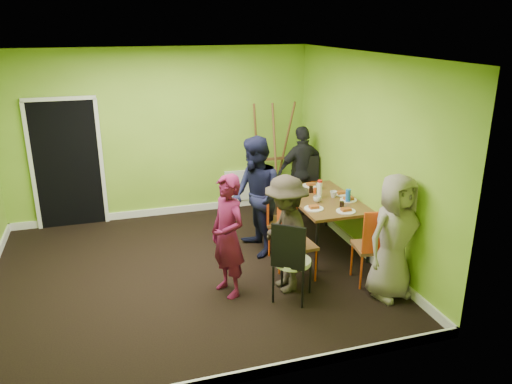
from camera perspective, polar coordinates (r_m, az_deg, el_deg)
ground at (r=6.77m, az=-7.79°, el=-9.18°), size 5.00×5.00×0.00m
room_walls at (r=6.41m, az=-8.45°, el=-1.21°), size 5.04×4.54×2.82m
dining_table at (r=7.28m, az=7.70°, el=-1.12°), size 0.90×1.50×0.75m
chair_left_far at (r=7.11m, az=2.23°, el=-2.67°), size 0.51×0.51×0.99m
chair_left_near at (r=6.35m, az=4.16°, el=-5.42°), size 0.45×0.45×0.99m
chair_back_end at (r=8.33m, az=5.67°, el=1.96°), size 0.54×0.60×1.06m
chair_front_end at (r=6.37m, az=13.39°, el=-5.64°), size 0.49×0.49×1.03m
chair_bentwood at (r=5.86m, az=4.01°, el=-7.54°), size 0.55×0.56×1.02m
easel at (r=8.69m, az=1.83°, el=4.06°), size 0.76×0.71×1.90m
plate_near_left at (r=7.48m, az=4.15°, el=0.07°), size 0.25×0.25×0.01m
plate_near_right at (r=6.84m, az=6.63°, el=-1.88°), size 0.26×0.26×0.01m
plate_far_back at (r=7.78m, az=6.30°, el=0.74°), size 0.26×0.26×0.01m
plate_far_front at (r=6.81m, az=10.24°, el=-2.16°), size 0.26×0.26×0.01m
plate_wall_back at (r=7.46m, az=9.70°, el=-0.21°), size 0.24×0.24×0.01m
plate_wall_front at (r=7.23m, az=10.52°, el=-0.89°), size 0.24×0.24×0.01m
thermos at (r=7.22m, az=7.29°, el=0.21°), size 0.07×0.07×0.24m
blue_bottle at (r=7.13m, az=10.48°, el=-0.43°), size 0.07×0.07×0.19m
orange_bottle at (r=7.44m, az=6.75°, el=0.17°), size 0.04×0.04×0.08m
glass_mid at (r=7.46m, az=6.31°, el=0.30°), size 0.06×0.06×0.10m
glass_back at (r=7.64m, az=7.33°, el=0.65°), size 0.07×0.07×0.09m
glass_front at (r=6.93m, az=9.78°, el=-1.42°), size 0.06×0.06×0.09m
cup_a at (r=7.09m, az=7.01°, el=-0.82°), size 0.11×0.11×0.09m
cup_b at (r=7.30m, az=8.84°, el=-0.26°), size 0.10×0.10×0.10m
person_standing at (r=5.95m, az=-3.22°, el=-5.05°), size 0.53×0.65×1.52m
person_left_far at (r=6.95m, az=-0.02°, el=-0.57°), size 0.70×0.87×1.70m
person_left_near at (r=6.05m, az=3.43°, el=-4.84°), size 0.60×0.98×1.47m
person_back_end at (r=8.41m, az=5.32°, el=2.32°), size 0.94×0.46×1.55m
person_front_end at (r=6.10m, az=15.54°, el=-4.98°), size 0.84×0.63×1.54m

